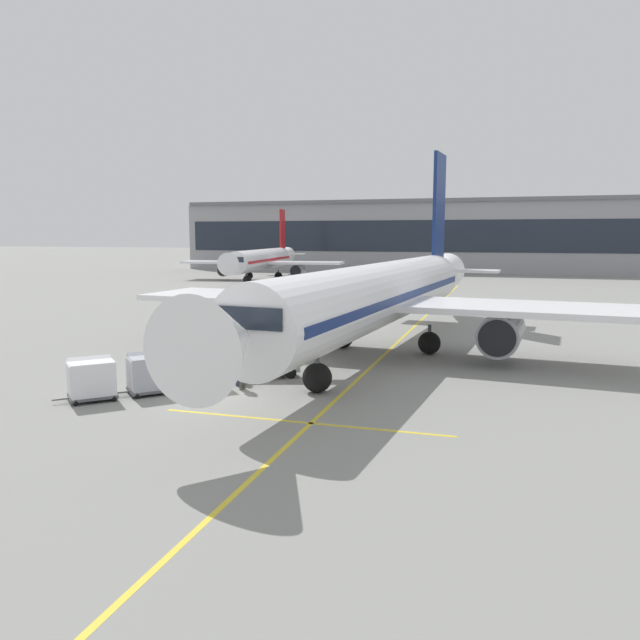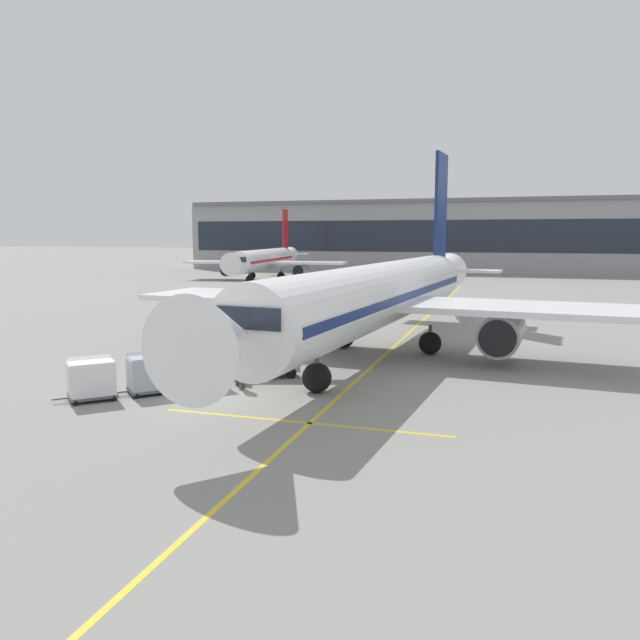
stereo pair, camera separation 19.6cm
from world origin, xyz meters
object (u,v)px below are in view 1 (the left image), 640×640
baggage_cart_lead (202,366)px  ground_crew_by_carts (238,366)px  belt_loader (269,360)px  baggage_cart_third (91,378)px  baggage_cart_second (150,372)px  safety_cone_engine_keepout (272,357)px  parked_airplane (382,295)px  ground_crew_by_loader (242,369)px  ground_crew_wingwalker (238,362)px  distant_airplane (262,260)px  ground_crew_marshaller (198,370)px

baggage_cart_lead → ground_crew_by_carts: baggage_cart_lead is taller
belt_loader → baggage_cart_third: (-5.88, -6.58, 0.11)m
baggage_cart_second → ground_crew_by_carts: baggage_cart_second is taller
baggage_cart_second → safety_cone_engine_keepout: size_ratio=3.36×
safety_cone_engine_keepout → parked_airplane: bearing=41.1°
baggage_cart_second → baggage_cart_third: (-1.85, -1.81, 0.00)m
baggage_cart_lead → ground_crew_by_loader: (2.15, -0.06, -0.00)m
ground_crew_by_loader → safety_cone_engine_keepout: 6.35m
baggage_cart_second → ground_crew_by_loader: size_ratio=1.46×
ground_crew_wingwalker → safety_cone_engine_keepout: (-0.09, 4.84, -0.63)m
distant_airplane → baggage_cart_second: bearing=-71.7°
belt_loader → ground_crew_by_carts: 2.46m
belt_loader → ground_crew_by_loader: belt_loader is taller
baggage_cart_third → ground_crew_by_carts: (5.22, 4.21, -0.00)m
baggage_cart_second → ground_crew_wingwalker: 4.41m
ground_crew_marshaller → belt_loader: bearing=59.5°
ground_crew_by_loader → ground_crew_by_carts: size_ratio=1.00×
belt_loader → baggage_cart_second: bearing=-130.3°
baggage_cart_third → ground_crew_wingwalker: size_ratio=1.46×
ground_crew_by_loader → ground_crew_by_carts: 0.71m
ground_crew_by_carts → safety_cone_engine_keepout: 5.77m
safety_cone_engine_keepout → baggage_cart_third: bearing=-115.5°
baggage_cart_third → distant_airplane: 74.29m
parked_airplane → safety_cone_engine_keepout: parked_airplane is taller
belt_loader → ground_crew_by_carts: bearing=-105.7°
parked_airplane → baggage_cart_third: size_ratio=16.63×
ground_crew_by_carts → ground_crew_wingwalker: (-0.41, 0.88, 0.00)m
baggage_cart_second → ground_crew_by_loader: bearing=25.9°
baggage_cart_third → distant_airplane: bearing=106.6°
belt_loader → ground_crew_by_loader: (-0.20, -2.90, 0.10)m
baggage_cart_lead → belt_loader: bearing=50.4°
parked_airplane → safety_cone_engine_keepout: bearing=-138.9°
baggage_cart_second → ground_crew_by_loader: (3.83, 1.86, -0.00)m
ground_crew_by_carts → ground_crew_wingwalker: same height
ground_crew_marshaller → parked_airplane: bearing=61.3°
belt_loader → ground_crew_wingwalker: bearing=-125.7°
baggage_cart_lead → ground_crew_by_loader: size_ratio=1.46×
ground_crew_by_carts → safety_cone_engine_keepout: size_ratio=2.30×
belt_loader → ground_crew_wingwalker: belt_loader is taller
ground_crew_marshaller → distant_airplane: (-24.90, 68.23, 2.30)m
belt_loader → baggage_cart_third: size_ratio=1.89×
baggage_cart_second → ground_crew_by_loader: baggage_cart_second is taller
safety_cone_engine_keepout → distant_airplane: distant_airplane is taller
baggage_cart_third → baggage_cart_lead: bearing=46.6°
ground_crew_by_loader → ground_crew_wingwalker: size_ratio=1.00×
safety_cone_engine_keepout → belt_loader: bearing=-70.8°
ground_crew_by_carts → safety_cone_engine_keepout: ground_crew_by_carts is taller
ground_crew_marshaller → baggage_cart_lead: bearing=105.0°
ground_crew_marshaller → distant_airplane: 72.67m
ground_crew_by_carts → ground_crew_marshaller: 1.94m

